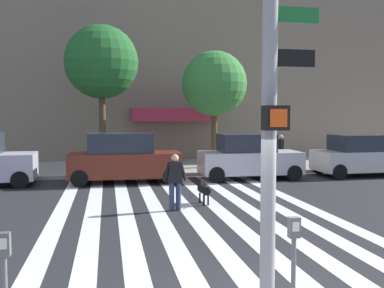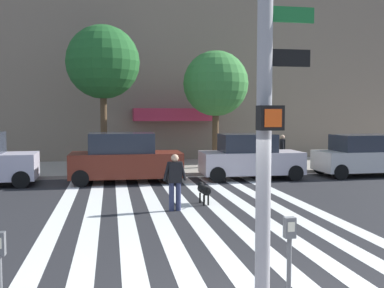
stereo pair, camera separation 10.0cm
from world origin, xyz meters
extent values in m
plane|color=#232326|center=(0.00, 6.90, 0.00)|extent=(160.00, 160.00, 0.00)
cube|color=gray|center=(0.00, 16.79, 0.07)|extent=(80.00, 6.00, 0.15)
cube|color=silver|center=(-3.54, 6.90, 0.00)|extent=(0.45, 13.19, 0.01)
cube|color=silver|center=(-2.64, 6.90, 0.00)|extent=(0.45, 13.19, 0.01)
cube|color=silver|center=(-1.74, 6.90, 0.00)|extent=(0.45, 13.19, 0.01)
cube|color=silver|center=(-0.84, 6.90, 0.00)|extent=(0.45, 13.19, 0.01)
cube|color=silver|center=(0.06, 6.90, 0.00)|extent=(0.45, 13.19, 0.01)
cube|color=silver|center=(0.96, 6.90, 0.00)|extent=(0.45, 13.19, 0.01)
cube|color=silver|center=(1.86, 6.90, 0.00)|extent=(0.45, 13.19, 0.01)
cube|color=silver|center=(2.76, 6.90, 0.00)|extent=(0.45, 13.19, 0.01)
cube|color=silver|center=(3.66, 6.90, 0.00)|extent=(0.45, 13.19, 0.01)
cube|color=#AE2742|center=(1.44, 19.19, 2.75)|extent=(4.66, 1.60, 0.70)
cylinder|color=gray|center=(-0.35, -0.71, 3.05)|extent=(0.18, 0.18, 5.80)
cube|color=black|center=(-0.35, -0.91, 2.75)|extent=(0.28, 0.18, 0.28)
cube|color=#E54C14|center=(-0.35, -1.01, 2.75)|extent=(0.20, 0.01, 0.20)
cube|color=#19662D|center=(-0.05, -0.71, 3.95)|extent=(0.60, 0.03, 0.18)
cube|color=black|center=(-0.07, -0.71, 3.45)|extent=(0.56, 0.03, 0.20)
cylinder|color=#515456|center=(0.07, -0.54, 0.70)|extent=(0.06, 0.06, 1.10)
cube|color=#515456|center=(0.07, -0.54, 1.38)|extent=(0.14, 0.10, 0.26)
cube|color=beige|center=(0.07, -0.59, 1.40)|extent=(0.09, 0.01, 0.12)
cylinder|color=black|center=(-5.51, 13.37, 0.33)|extent=(0.67, 0.24, 0.66)
cylinder|color=black|center=(-5.46, 11.72, 0.33)|extent=(0.67, 0.24, 0.66)
cube|color=#602217|center=(-1.51, 12.48, 0.74)|extent=(4.51, 1.97, 0.97)
cube|color=#232833|center=(-1.69, 12.48, 1.62)|extent=(2.60, 1.72, 0.80)
cylinder|color=black|center=(0.26, 13.34, 0.33)|extent=(0.66, 0.23, 0.66)
cylinder|color=black|center=(0.25, 11.58, 0.33)|extent=(0.66, 0.23, 0.66)
cylinder|color=black|center=(-3.26, 13.38, 0.33)|extent=(0.66, 0.23, 0.66)
cylinder|color=black|center=(-3.28, 11.61, 0.33)|extent=(0.66, 0.23, 0.66)
cube|color=#BBB1B9|center=(3.79, 12.48, 0.71)|extent=(4.32, 1.95, 0.93)
cube|color=#232833|center=(3.62, 12.48, 1.56)|extent=(2.30, 1.69, 0.76)
cylinder|color=black|center=(5.47, 13.30, 0.33)|extent=(0.66, 0.23, 0.66)
cylinder|color=black|center=(5.43, 11.59, 0.33)|extent=(0.66, 0.23, 0.66)
cylinder|color=black|center=(2.15, 13.36, 0.33)|extent=(0.66, 0.23, 0.66)
cylinder|color=black|center=(2.11, 11.66, 0.33)|extent=(0.66, 0.23, 0.66)
cube|color=#BCB8B4|center=(9.25, 12.48, 0.69)|extent=(4.56, 1.98, 0.89)
cube|color=#232833|center=(9.07, 12.48, 1.50)|extent=(2.57, 1.73, 0.72)
cylinder|color=black|center=(7.45, 13.35, 0.33)|extent=(0.66, 0.23, 0.66)
cylinder|color=black|center=(7.47, 11.57, 0.33)|extent=(0.66, 0.23, 0.66)
cylinder|color=#4C3823|center=(-2.44, 15.64, 2.21)|extent=(0.30, 0.30, 4.12)
sphere|color=#1E5623|center=(-2.44, 15.64, 5.22)|extent=(3.44, 3.44, 3.44)
cylinder|color=#4C3823|center=(3.00, 15.71, 1.78)|extent=(0.32, 0.32, 3.26)
sphere|color=#337533|center=(3.00, 15.71, 4.29)|extent=(3.21, 3.21, 3.21)
cylinder|color=#282D4C|center=(-0.41, 6.85, 0.41)|extent=(0.16, 0.16, 0.82)
cylinder|color=#282D4C|center=(-0.22, 6.87, 0.41)|extent=(0.16, 0.16, 0.82)
cube|color=black|center=(-0.31, 6.86, 1.12)|extent=(0.40, 0.27, 0.60)
cylinder|color=black|center=(-0.55, 6.84, 1.15)|extent=(0.23, 0.11, 0.57)
cylinder|color=black|center=(-0.08, 6.88, 1.15)|extent=(0.23, 0.11, 0.57)
sphere|color=tan|center=(-0.31, 6.86, 1.53)|extent=(0.24, 0.24, 0.22)
cylinder|color=black|center=(0.71, 7.61, 0.45)|extent=(0.31, 0.63, 0.26)
sphere|color=black|center=(0.68, 8.00, 0.55)|extent=(0.21, 0.21, 0.20)
cylinder|color=black|center=(0.74, 7.21, 0.50)|extent=(0.05, 0.24, 0.16)
cylinder|color=black|center=(0.62, 7.82, 0.16)|extent=(0.06, 0.06, 0.32)
cylinder|color=black|center=(0.76, 7.83, 0.16)|extent=(0.06, 0.06, 0.32)
cylinder|color=black|center=(0.65, 7.40, 0.16)|extent=(0.06, 0.06, 0.32)
cylinder|color=black|center=(0.79, 7.41, 0.16)|extent=(0.06, 0.06, 0.32)
cylinder|color=black|center=(6.07, 14.65, 0.56)|extent=(0.19, 0.19, 0.82)
cylinder|color=black|center=(6.02, 14.46, 0.56)|extent=(0.19, 0.19, 0.82)
cube|color=black|center=(6.05, 14.56, 1.27)|extent=(0.34, 0.43, 0.60)
cylinder|color=black|center=(6.11, 14.79, 1.30)|extent=(0.15, 0.24, 0.57)
cylinder|color=black|center=(5.98, 14.32, 1.30)|extent=(0.15, 0.24, 0.57)
sphere|color=tan|center=(6.05, 14.56, 1.68)|extent=(0.27, 0.27, 0.22)
camera|label=1|loc=(-2.21, -5.65, 2.80)|focal=41.44mm
camera|label=2|loc=(-2.11, -5.66, 2.80)|focal=41.44mm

